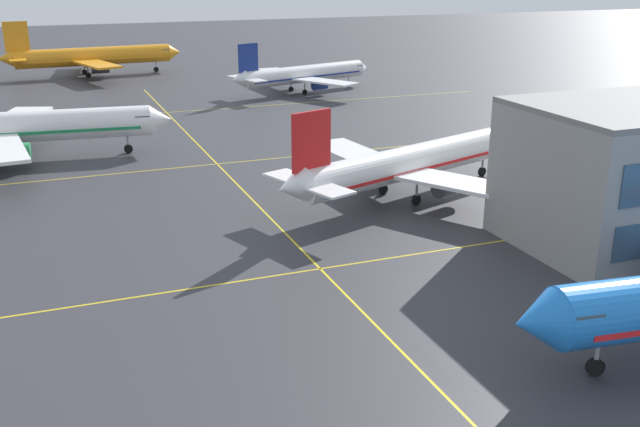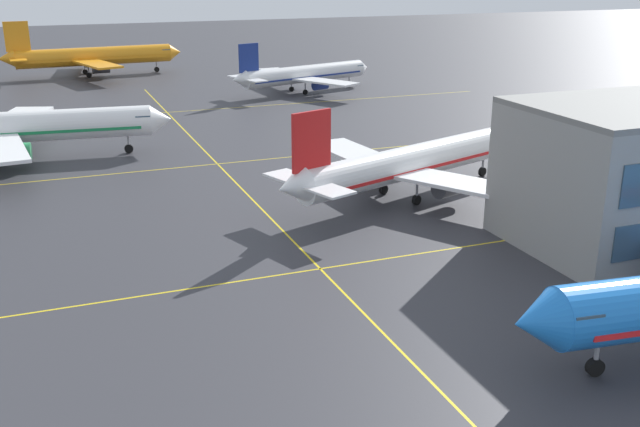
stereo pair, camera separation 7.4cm
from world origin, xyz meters
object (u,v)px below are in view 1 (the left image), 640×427
Objects in this scene: airliner_second_row at (409,163)px; airliner_far_left_stand at (303,74)px; airliner_far_right_stand at (92,57)px; airliner_third_row at (12,128)px.

airliner_far_left_stand is at bearing 79.61° from airliner_second_row.
airliner_second_row is 107.10m from airliner_far_right_stand.
airliner_far_left_stand is (12.29, 67.05, -0.32)m from airliner_second_row.
airliner_far_right_stand is (15.89, 72.43, 0.00)m from airliner_third_row.
airliner_far_right_stand reaches higher than airliner_third_row.
airliner_second_row is at bearing -77.27° from airliner_far_right_stand.
airliner_far_right_stand reaches higher than airliner_second_row.
airliner_second_row is 0.88× the size of airliner_far_right_stand.
airliner_second_row is 1.09× the size of airliner_far_left_stand.
airliner_far_left_stand is (51.78, 35.01, -0.72)m from airliner_third_row.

